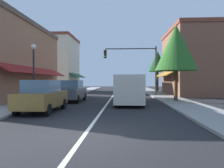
# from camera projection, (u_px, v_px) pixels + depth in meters

# --- Properties ---
(ground_plane) EXTENTS (80.00, 80.00, 0.00)m
(ground_plane) POSITION_uv_depth(u_px,v_px,m) (113.00, 96.00, 24.72)
(ground_plane) COLOR black
(sidewalk_left) EXTENTS (2.60, 56.00, 0.12)m
(sidewalk_left) POSITION_uv_depth(u_px,v_px,m) (66.00, 95.00, 25.02)
(sidewalk_left) COLOR #A39E99
(sidewalk_left) RESTS_ON ground
(sidewalk_right) EXTENTS (2.60, 56.00, 0.12)m
(sidewalk_right) POSITION_uv_depth(u_px,v_px,m) (161.00, 95.00, 24.41)
(sidewalk_right) COLOR gray
(sidewalk_right) RESTS_ON ground
(lane_center_stripe) EXTENTS (0.14, 52.00, 0.01)m
(lane_center_stripe) POSITION_uv_depth(u_px,v_px,m) (113.00, 96.00, 24.72)
(lane_center_stripe) COLOR silver
(lane_center_stripe) RESTS_ON ground
(storefront_left_block) EXTENTS (5.37, 14.20, 7.03)m
(storefront_left_block) POSITION_uv_depth(u_px,v_px,m) (11.00, 61.00, 19.16)
(storefront_left_block) COLOR #9E6B4C
(storefront_left_block) RESTS_ON ground
(storefront_right_block) EXTENTS (6.04, 10.20, 7.93)m
(storefront_right_block) POSITION_uv_depth(u_px,v_px,m) (189.00, 62.00, 26.14)
(storefront_right_block) COLOR brown
(storefront_right_block) RESTS_ON ground
(storefront_far_left) EXTENTS (6.15, 8.20, 8.83)m
(storefront_far_left) POSITION_uv_depth(u_px,v_px,m) (60.00, 64.00, 35.14)
(storefront_far_left) COLOR beige
(storefront_far_left) RESTS_ON ground
(parked_car_nearest_left) EXTENTS (1.79, 4.10, 1.77)m
(parked_car_nearest_left) POSITION_uv_depth(u_px,v_px,m) (42.00, 96.00, 11.90)
(parked_car_nearest_left) COLOR brown
(parked_car_nearest_left) RESTS_ON ground
(parked_car_second_left) EXTENTS (1.84, 4.13, 1.77)m
(parked_car_second_left) POSITION_uv_depth(u_px,v_px,m) (72.00, 91.00, 17.82)
(parked_car_second_left) COLOR #4C5156
(parked_car_second_left) RESTS_ON ground
(van_in_lane) EXTENTS (2.11, 5.23, 2.12)m
(van_in_lane) POSITION_uv_depth(u_px,v_px,m) (129.00, 89.00, 15.61)
(van_in_lane) COLOR beige
(van_in_lane) RESTS_ON ground
(traffic_signal_mast_arm) EXTENTS (5.87, 0.50, 5.56)m
(traffic_signal_mast_arm) POSITION_uv_depth(u_px,v_px,m) (137.00, 62.00, 23.92)
(traffic_signal_mast_arm) COLOR #333333
(traffic_signal_mast_arm) RESTS_ON ground
(street_lamp_left_near) EXTENTS (0.36, 0.36, 4.23)m
(street_lamp_left_near) POSITION_uv_depth(u_px,v_px,m) (34.00, 64.00, 14.68)
(street_lamp_left_near) COLOR black
(street_lamp_left_near) RESTS_ON ground
(tree_right_near) EXTENTS (3.42, 3.42, 6.32)m
(tree_right_near) POSITION_uv_depth(u_px,v_px,m) (176.00, 48.00, 17.58)
(tree_right_near) COLOR #4C331E
(tree_right_near) RESTS_ON ground
(tree_right_far) EXTENTS (2.83, 2.83, 6.21)m
(tree_right_far) POSITION_uv_depth(u_px,v_px,m) (158.00, 62.00, 32.44)
(tree_right_far) COLOR #4C331E
(tree_right_far) RESTS_ON ground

